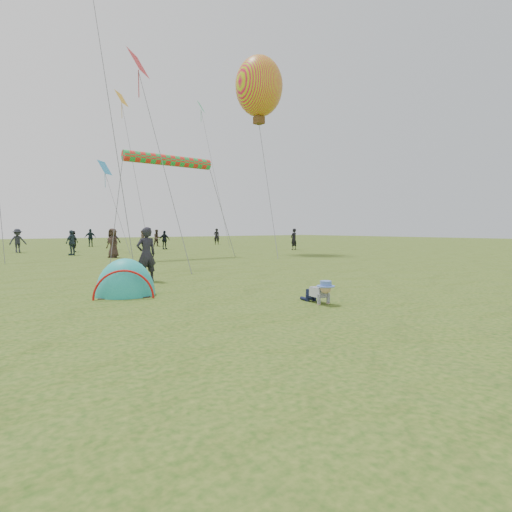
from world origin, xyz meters
TOP-DOWN VIEW (x-y plane):
  - ground at (0.00, 0.00)m, footprint 140.00×140.00m
  - crawling_toddler at (0.72, -0.76)m, footprint 0.64×0.83m
  - popup_tent at (-2.57, 3.19)m, footprint 1.93×1.79m
  - standing_adult at (-1.00, 5.58)m, footprint 0.67×0.44m
  - crowd_person_0 at (1.32, 25.03)m, footprint 0.52×0.66m
  - crowd_person_1 at (10.12, 29.86)m, footprint 0.83×0.66m
  - crowd_person_2 at (4.78, 33.50)m, footprint 1.09×0.68m
  - crowd_person_4 at (10.98, 35.66)m, footprint 0.85×0.93m
  - crowd_person_6 at (17.34, 30.36)m, footprint 0.77×0.70m
  - crowd_person_8 at (8.34, 24.35)m, footprint 0.95×0.42m
  - crowd_person_9 at (4.64, 26.11)m, footprint 1.27×1.15m
  - crowd_person_10 at (1.69, 17.27)m, footprint 0.88×1.03m
  - crowd_person_12 at (16.60, 17.11)m, footprint 0.70×0.51m
  - crowd_person_14 at (0.24, 21.05)m, footprint 1.05×0.87m
  - crowd_person_15 at (-2.20, 26.62)m, footprint 1.21×0.79m
  - balloon_kite at (11.46, 15.27)m, footprint 3.33×3.33m
  - rainbow_tube_kite at (4.44, 15.11)m, footprint 5.52×0.64m
  - diamond_kite_0 at (1.21, 11.47)m, footprint 1.34×1.34m
  - diamond_kite_3 at (14.28, 28.22)m, footprint 1.24×1.24m
  - diamond_kite_4 at (3.42, 24.03)m, footprint 1.27×1.27m
  - diamond_kite_7 at (5.03, 24.62)m, footprint 1.30×1.30m

SIDE VIEW (x-z plane):
  - ground at x=0.00m, z-range 0.00..0.00m
  - popup_tent at x=-2.57m, z-range -1.00..1.00m
  - crawling_toddler at x=0.72m, z-range 0.00..0.58m
  - crowd_person_4 at x=10.98m, z-range 0.00..1.59m
  - crowd_person_8 at x=8.34m, z-range 0.00..1.59m
  - crowd_person_0 at x=1.32m, z-range 0.00..1.60m
  - crowd_person_1 at x=10.12m, z-range 0.00..1.67m
  - crowd_person_14 at x=0.24m, z-range 0.00..1.68m
  - crowd_person_9 at x=4.64m, z-range 0.00..1.71m
  - crowd_person_2 at x=4.78m, z-range 0.00..1.73m
  - crowd_person_15 at x=-2.20m, z-range 0.00..1.75m
  - crowd_person_12 at x=16.60m, z-range 0.00..1.77m
  - crowd_person_6 at x=17.34m, z-range 0.00..1.77m
  - crowd_person_10 at x=1.69m, z-range 0.00..1.79m
  - standing_adult at x=-1.00m, z-range 0.00..1.84m
  - rainbow_tube_kite at x=4.44m, z-range 5.54..6.18m
  - diamond_kite_4 at x=3.42m, z-range 5.87..6.91m
  - diamond_kite_0 at x=1.21m, z-range 9.03..10.13m
  - balloon_kite at x=11.46m, z-range 9.14..13.80m
  - diamond_kite_7 at x=5.03m, z-range 11.46..12.53m
  - diamond_kite_3 at x=14.28m, z-range 13.38..14.39m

